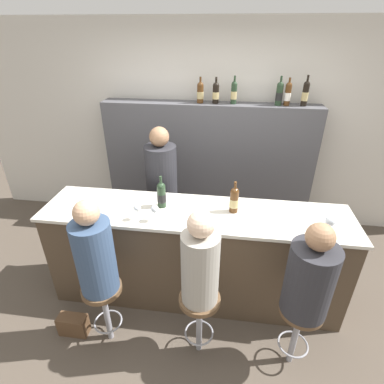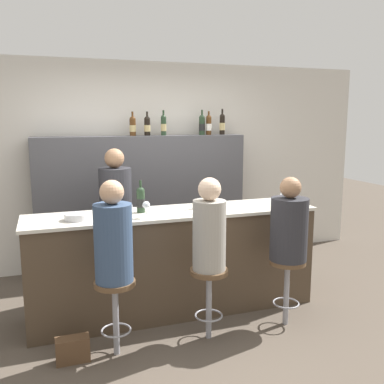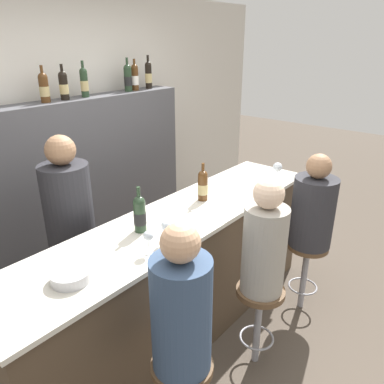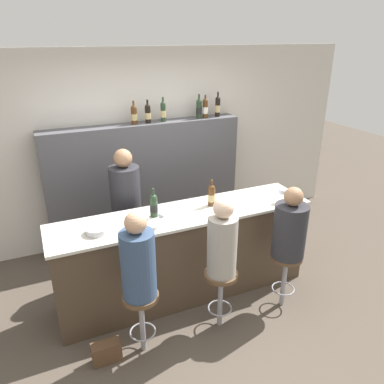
% 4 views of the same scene
% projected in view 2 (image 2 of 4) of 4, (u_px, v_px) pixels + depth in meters
% --- Properties ---
extents(ground_plane, '(16.00, 16.00, 0.00)m').
position_uv_depth(ground_plane, '(184.00, 323.00, 4.01)').
color(ground_plane, '#4C4238').
extents(wall_back, '(6.40, 0.05, 2.60)m').
position_uv_depth(wall_back, '(139.00, 165.00, 5.52)').
color(wall_back, beige).
rests_on(wall_back, ground_plane).
extents(bar_counter, '(2.80, 0.63, 1.01)m').
position_uv_depth(bar_counter, '(175.00, 261.00, 4.20)').
color(bar_counter, '#473828').
rests_on(bar_counter, ground_plane).
extents(back_bar_cabinet, '(2.62, 0.28, 1.68)m').
position_uv_depth(back_bar_cabinet, '(144.00, 203.00, 5.39)').
color(back_bar_cabinet, '#4C4C51').
rests_on(back_bar_cabinet, ground_plane).
extents(wine_bottle_counter_0, '(0.08, 0.08, 0.31)m').
position_uv_depth(wine_bottle_counter_0, '(141.00, 199.00, 4.03)').
color(wine_bottle_counter_0, '#233823').
rests_on(wine_bottle_counter_0, bar_counter).
extents(wine_bottle_counter_1, '(0.08, 0.08, 0.30)m').
position_uv_depth(wine_bottle_counter_1, '(205.00, 196.00, 4.25)').
color(wine_bottle_counter_1, '#4C2D14').
rests_on(wine_bottle_counter_1, bar_counter).
extents(wine_bottle_backbar_0, '(0.08, 0.08, 0.29)m').
position_uv_depth(wine_bottle_backbar_0, '(133.00, 126.00, 5.19)').
color(wine_bottle_backbar_0, '#4C2D14').
rests_on(wine_bottle_backbar_0, back_bar_cabinet).
extents(wine_bottle_backbar_1, '(0.08, 0.08, 0.29)m').
position_uv_depth(wine_bottle_backbar_1, '(147.00, 126.00, 5.25)').
color(wine_bottle_backbar_1, black).
rests_on(wine_bottle_backbar_1, back_bar_cabinet).
extents(wine_bottle_backbar_2, '(0.07, 0.07, 0.31)m').
position_uv_depth(wine_bottle_backbar_2, '(164.00, 125.00, 5.32)').
color(wine_bottle_backbar_2, '#233823').
rests_on(wine_bottle_backbar_2, back_bar_cabinet).
extents(wine_bottle_backbar_3, '(0.08, 0.08, 0.32)m').
position_uv_depth(wine_bottle_backbar_3, '(202.00, 125.00, 5.48)').
color(wine_bottle_backbar_3, '#233823').
rests_on(wine_bottle_backbar_3, back_bar_cabinet).
extents(wine_bottle_backbar_4, '(0.07, 0.07, 0.30)m').
position_uv_depth(wine_bottle_backbar_4, '(209.00, 125.00, 5.51)').
color(wine_bottle_backbar_4, '#4C2D14').
rests_on(wine_bottle_backbar_4, back_bar_cabinet).
extents(wine_bottle_backbar_5, '(0.07, 0.07, 0.33)m').
position_uv_depth(wine_bottle_backbar_5, '(222.00, 124.00, 5.57)').
color(wine_bottle_backbar_5, black).
rests_on(wine_bottle_backbar_5, back_bar_cabinet).
extents(wine_glass_0, '(0.06, 0.06, 0.15)m').
position_uv_depth(wine_glass_0, '(129.00, 207.00, 3.76)').
color(wine_glass_0, silver).
rests_on(wine_glass_0, bar_counter).
extents(wine_glass_1, '(0.07, 0.07, 0.15)m').
position_uv_depth(wine_glass_1, '(146.00, 206.00, 3.81)').
color(wine_glass_1, silver).
rests_on(wine_glass_1, bar_counter).
extents(wine_glass_2, '(0.08, 0.08, 0.16)m').
position_uv_depth(wine_glass_2, '(284.00, 196.00, 4.27)').
color(wine_glass_2, silver).
rests_on(wine_glass_2, bar_counter).
extents(metal_bowl, '(0.21, 0.21, 0.06)m').
position_uv_depth(metal_bowl, '(76.00, 217.00, 3.74)').
color(metal_bowl, '#B7B7BC').
rests_on(metal_bowl, bar_counter).
extents(tasting_menu, '(0.21, 0.30, 0.00)m').
position_uv_depth(tasting_menu, '(202.00, 213.00, 4.03)').
color(tasting_menu, white).
rests_on(tasting_menu, bar_counter).
extents(bar_stool_left, '(0.33, 0.33, 0.62)m').
position_uv_depth(bar_stool_left, '(115.00, 298.00, 3.40)').
color(bar_stool_left, gray).
rests_on(bar_stool_left, ground_plane).
extents(guest_seated_left, '(0.30, 0.30, 0.81)m').
position_uv_depth(guest_seated_left, '(113.00, 238.00, 3.32)').
color(guest_seated_left, '#334766').
rests_on(guest_seated_left, bar_stool_left).
extents(bar_stool_middle, '(0.33, 0.33, 0.62)m').
position_uv_depth(bar_stool_middle, '(209.00, 285.00, 3.66)').
color(bar_stool_middle, gray).
rests_on(bar_stool_middle, ground_plane).
extents(guest_seated_middle, '(0.28, 0.28, 0.79)m').
position_uv_depth(guest_seated_middle, '(209.00, 229.00, 3.58)').
color(guest_seated_middle, gray).
rests_on(guest_seated_middle, bar_stool_middle).
extents(bar_stool_right, '(0.33, 0.33, 0.62)m').
position_uv_depth(bar_stool_right, '(287.00, 275.00, 3.91)').
color(bar_stool_right, gray).
rests_on(bar_stool_right, ground_plane).
extents(guest_seated_right, '(0.34, 0.34, 0.76)m').
position_uv_depth(guest_seated_right, '(289.00, 225.00, 3.83)').
color(guest_seated_right, '#28282D').
rests_on(guest_seated_right, bar_stool_right).
extents(bartender, '(0.34, 0.34, 1.58)m').
position_uv_depth(bartender, '(116.00, 228.00, 4.61)').
color(bartender, '#28282D').
rests_on(bartender, ground_plane).
extents(handbag, '(0.26, 0.12, 0.20)m').
position_uv_depth(handbag, '(73.00, 350.00, 3.35)').
color(handbag, '#513823').
rests_on(handbag, ground_plane).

